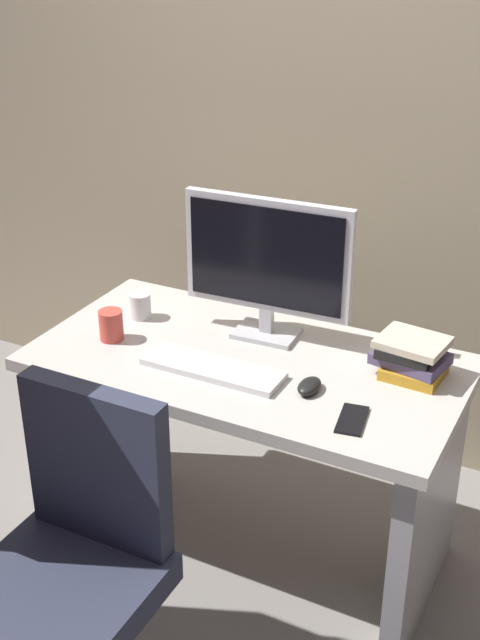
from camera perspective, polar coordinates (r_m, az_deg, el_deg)
ground_plane at (r=2.97m, az=0.45°, el=-15.01°), size 9.00×9.00×0.00m
wall_back at (r=3.03m, az=7.95°, el=17.32°), size 6.40×0.10×3.00m
desk at (r=2.67m, az=0.49°, el=-6.96°), size 1.31×0.68×0.73m
office_chair at (r=2.24m, az=-11.19°, el=-17.48°), size 0.52×0.52×0.94m
monitor at (r=2.57m, az=1.86°, el=4.01°), size 0.54×0.15×0.46m
keyboard at (r=2.47m, az=-1.87°, el=-3.31°), size 0.43×0.13×0.02m
mouse at (r=2.38m, az=4.74°, el=-4.50°), size 0.06×0.10×0.03m
cup_near_keyboard at (r=2.66m, az=-8.76°, el=-0.35°), size 0.08×0.08×0.10m
cup_by_monitor at (r=2.80m, az=-6.80°, el=0.97°), size 0.07×0.07×0.09m
book_stack at (r=2.48m, az=11.58°, el=-2.47°), size 0.23×0.19×0.12m
cell_phone at (r=2.27m, az=7.63°, el=-6.73°), size 0.09×0.15×0.01m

